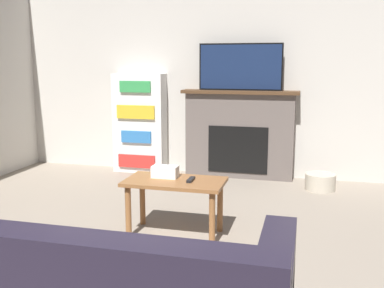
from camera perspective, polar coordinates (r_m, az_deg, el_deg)
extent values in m
cube|color=beige|center=(5.81, 3.65, 9.37)|extent=(6.40, 0.06, 2.70)
cube|color=#605651|center=(5.70, 6.03, 1.05)|extent=(1.35, 0.22, 1.06)
cube|color=black|center=(5.62, 5.82, -0.74)|extent=(0.74, 0.01, 0.59)
cube|color=#4C331E|center=(5.62, 6.10, 6.58)|extent=(1.45, 0.28, 0.04)
cube|color=black|center=(5.61, 6.17, 9.71)|extent=(1.03, 0.03, 0.57)
cube|color=#19284C|center=(5.59, 6.14, 9.70)|extent=(0.99, 0.01, 0.54)
cube|color=brown|center=(3.77, -2.20, -4.81)|extent=(0.83, 0.45, 0.03)
cylinder|color=brown|center=(3.81, -8.09, -8.52)|extent=(0.05, 0.05, 0.45)
cylinder|color=brown|center=(3.61, 2.57, -9.52)|extent=(0.05, 0.05, 0.45)
cylinder|color=brown|center=(4.10, -6.31, -7.09)|extent=(0.05, 0.05, 0.45)
cylinder|color=brown|center=(3.92, 3.58, -7.91)|extent=(0.05, 0.05, 0.45)
cube|color=white|center=(3.85, -3.44, -3.53)|extent=(0.22, 0.12, 0.10)
cube|color=black|center=(3.74, -0.15, -4.55)|extent=(0.04, 0.15, 0.02)
cube|color=white|center=(6.00, -6.64, 2.66)|extent=(0.68, 0.26, 1.30)
cube|color=red|center=(5.95, -7.04, -2.19)|extent=(0.51, 0.03, 0.17)
cube|color=#2D70B7|center=(5.89, -7.11, 0.90)|extent=(0.41, 0.03, 0.15)
cube|color=gold|center=(5.85, -7.18, 4.05)|extent=(0.51, 0.03, 0.17)
cube|color=green|center=(5.82, -7.26, 7.24)|extent=(0.41, 0.03, 0.14)
cylinder|color=#BCB29E|center=(5.39, 15.98, -4.63)|extent=(0.34, 0.34, 0.19)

